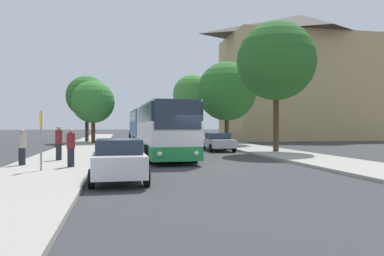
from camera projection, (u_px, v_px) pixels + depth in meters
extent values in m
plane|color=#38383A|center=(199.00, 166.00, 18.48)|extent=(300.00, 300.00, 0.00)
cube|color=#A39E93|center=(50.00, 167.00, 17.13)|extent=(4.00, 120.00, 0.15)
cube|color=#A39E93|center=(328.00, 162.00, 19.84)|extent=(4.00, 120.00, 0.15)
cube|color=tan|center=(302.00, 89.00, 51.26)|extent=(20.52, 10.92, 13.87)
pyramid|color=#423D38|center=(302.00, 27.00, 51.19)|extent=(20.52, 10.92, 3.28)
cube|color=#238942|center=(163.00, 148.00, 22.80)|extent=(2.71, 10.31, 0.70)
cube|color=silver|center=(163.00, 132.00, 22.79)|extent=(2.71, 10.31, 1.23)
cube|color=#232D3D|center=(163.00, 114.00, 22.78)|extent=(2.74, 10.11, 0.95)
cube|color=silver|center=(163.00, 105.00, 22.77)|extent=(2.66, 10.10, 0.12)
cube|color=#232D3D|center=(178.00, 114.00, 17.74)|extent=(2.27, 0.10, 1.45)
sphere|color=#F4EAC1|center=(160.00, 154.00, 17.54)|extent=(0.24, 0.24, 0.24)
sphere|color=#F4EAC1|center=(196.00, 153.00, 17.92)|extent=(0.24, 0.24, 0.24)
cylinder|color=black|center=(147.00, 154.00, 19.52)|extent=(0.32, 1.01, 1.00)
cylinder|color=black|center=(194.00, 153.00, 20.05)|extent=(0.32, 1.01, 1.00)
cylinder|color=black|center=(139.00, 147.00, 25.54)|extent=(0.32, 1.01, 1.00)
cylinder|color=black|center=(175.00, 147.00, 26.07)|extent=(0.32, 1.01, 1.00)
cube|color=silver|center=(145.00, 139.00, 36.85)|extent=(2.70, 10.65, 0.70)
cube|color=#285BA8|center=(145.00, 129.00, 36.84)|extent=(2.70, 10.65, 1.37)
cube|color=#232D3D|center=(145.00, 117.00, 36.83)|extent=(2.72, 10.44, 0.95)
cube|color=#285BA8|center=(145.00, 111.00, 36.83)|extent=(2.64, 10.44, 0.12)
cube|color=#232D3D|center=(151.00, 117.00, 31.62)|extent=(2.24, 0.10, 1.45)
sphere|color=#F4EAC1|center=(140.00, 141.00, 31.43)|extent=(0.24, 0.24, 0.24)
sphere|color=#F4EAC1|center=(161.00, 141.00, 31.80)|extent=(0.24, 0.24, 0.24)
cylinder|color=black|center=(134.00, 142.00, 33.48)|extent=(0.32, 1.01, 1.00)
cylinder|color=black|center=(162.00, 142.00, 34.01)|extent=(0.32, 1.01, 1.00)
cylinder|color=black|center=(131.00, 139.00, 39.69)|extent=(0.32, 1.01, 1.00)
cylinder|color=black|center=(154.00, 139.00, 40.22)|extent=(0.32, 1.01, 1.00)
cube|color=#2D519E|center=(139.00, 135.00, 51.86)|extent=(2.61, 11.03, 0.70)
cube|color=silver|center=(139.00, 127.00, 51.85)|extent=(2.61, 11.03, 1.40)
cube|color=#232D3D|center=(139.00, 119.00, 51.84)|extent=(2.63, 10.81, 0.95)
cube|color=silver|center=(139.00, 115.00, 51.84)|extent=(2.56, 10.81, 0.12)
cube|color=#232D3D|center=(141.00, 120.00, 46.40)|extent=(2.19, 0.10, 1.45)
sphere|color=#F4EAC1|center=(134.00, 136.00, 46.25)|extent=(0.24, 0.24, 0.24)
sphere|color=#F4EAC1|center=(148.00, 136.00, 46.55)|extent=(0.24, 0.24, 0.24)
cylinder|color=black|center=(131.00, 137.00, 48.40)|extent=(0.32, 1.00, 1.00)
cylinder|color=black|center=(149.00, 137.00, 48.83)|extent=(0.32, 1.00, 1.00)
cylinder|color=black|center=(130.00, 135.00, 54.89)|extent=(0.32, 1.00, 1.00)
cylinder|color=black|center=(147.00, 135.00, 55.32)|extent=(0.32, 1.00, 1.00)
cube|color=silver|center=(119.00, 163.00, 13.27)|extent=(1.83, 4.01, 0.73)
cube|color=#232D3D|center=(119.00, 146.00, 13.11)|extent=(1.58, 2.10, 0.48)
cylinder|color=black|center=(95.00, 170.00, 14.30)|extent=(0.21, 0.62, 0.62)
cylinder|color=black|center=(141.00, 169.00, 14.67)|extent=(0.21, 0.62, 0.62)
cylinder|color=black|center=(92.00, 179.00, 11.88)|extent=(0.21, 0.62, 0.62)
cylinder|color=black|center=(147.00, 177.00, 12.26)|extent=(0.21, 0.62, 0.62)
cube|color=#B7B7BC|center=(218.00, 143.00, 29.03)|extent=(1.84, 4.16, 0.62)
cube|color=#232D3D|center=(218.00, 136.00, 29.19)|extent=(1.60, 2.17, 0.47)
cylinder|color=black|center=(234.00, 148.00, 27.93)|extent=(0.21, 0.62, 0.62)
cylinder|color=black|center=(211.00, 148.00, 27.61)|extent=(0.21, 0.62, 0.62)
cylinder|color=black|center=(225.00, 146.00, 30.46)|extent=(0.21, 0.62, 0.62)
cylinder|color=black|center=(203.00, 146.00, 30.13)|extent=(0.21, 0.62, 0.62)
cylinder|color=gray|center=(41.00, 141.00, 15.36)|extent=(0.08, 0.08, 2.45)
cube|color=yellow|center=(41.00, 119.00, 15.35)|extent=(0.03, 0.45, 0.60)
cylinder|color=#23232D|center=(71.00, 158.00, 16.71)|extent=(0.30, 0.30, 0.82)
cylinder|color=maroon|center=(71.00, 141.00, 16.70)|extent=(0.36, 0.36, 0.69)
sphere|color=tan|center=(71.00, 131.00, 16.70)|extent=(0.22, 0.22, 0.22)
cylinder|color=#23232D|center=(22.00, 156.00, 17.46)|extent=(0.30, 0.30, 0.80)
cylinder|color=#B2A899|center=(22.00, 141.00, 17.46)|extent=(0.36, 0.36, 0.67)
sphere|color=tan|center=(22.00, 131.00, 17.45)|extent=(0.22, 0.22, 0.22)
cylinder|color=#23232D|center=(59.00, 152.00, 19.95)|extent=(0.30, 0.30, 0.87)
cylinder|color=maroon|center=(59.00, 137.00, 19.94)|extent=(0.36, 0.36, 0.73)
sphere|color=tan|center=(59.00, 128.00, 19.94)|extent=(0.24, 0.24, 0.24)
cylinder|color=#47331E|center=(93.00, 130.00, 38.71)|extent=(0.40, 0.40, 2.62)
sphere|color=#387F33|center=(93.00, 102.00, 38.69)|extent=(4.40, 4.40, 4.40)
cylinder|color=#47331E|center=(87.00, 126.00, 42.31)|extent=(0.40, 0.40, 3.40)
sphere|color=#2D7028|center=(87.00, 96.00, 42.28)|extent=(4.62, 4.62, 4.62)
cylinder|color=#47331E|center=(276.00, 121.00, 26.71)|extent=(0.40, 0.40, 4.34)
sphere|color=#286023|center=(276.00, 61.00, 26.67)|extent=(5.62, 5.62, 5.62)
cylinder|color=#47331E|center=(227.00, 129.00, 36.16)|extent=(0.40, 0.40, 3.00)
sphere|color=#2D7028|center=(227.00, 91.00, 36.13)|extent=(5.70, 5.70, 5.70)
cylinder|color=brown|center=(192.00, 123.00, 55.03)|extent=(0.40, 0.40, 4.25)
sphere|color=#428938|center=(192.00, 94.00, 54.99)|extent=(5.76, 5.76, 5.76)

